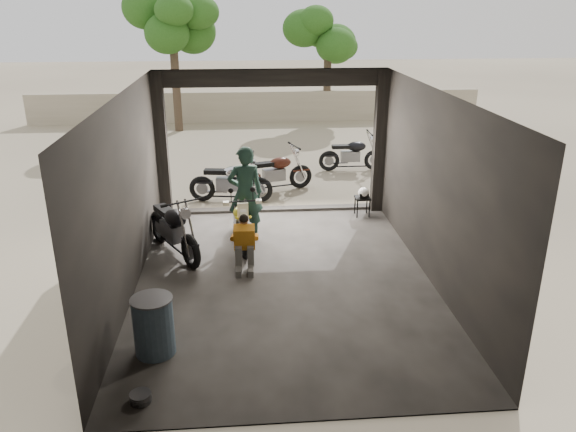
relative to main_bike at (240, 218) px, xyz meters
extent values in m
plane|color=#7A6D56|center=(0.73, -1.65, -0.55)|extent=(80.00, 80.00, 0.00)
cube|color=#2D2B28|center=(0.73, -1.65, -0.54)|extent=(5.00, 7.00, 0.02)
plane|color=black|center=(0.73, -1.65, 2.65)|extent=(7.00, 7.00, 0.00)
cube|color=black|center=(0.73, -5.15, 1.05)|extent=(5.00, 0.02, 3.20)
cube|color=black|center=(-1.77, -1.65, 1.05)|extent=(0.02, 7.00, 3.20)
cube|color=black|center=(3.23, -1.65, 1.05)|extent=(0.02, 7.00, 3.20)
cube|color=black|center=(-1.65, 1.73, 1.05)|extent=(0.24, 0.24, 3.20)
cube|color=black|center=(3.11, 1.73, 1.05)|extent=(0.24, 0.24, 3.20)
cube|color=black|center=(0.73, 1.77, 2.47)|extent=(5.00, 0.16, 0.36)
cube|color=#2D2B28|center=(0.73, 1.85, -0.51)|extent=(5.00, 0.25, 0.08)
cube|color=gray|center=(0.73, 12.35, 0.05)|extent=(18.00, 0.30, 1.20)
cylinder|color=#382B1E|center=(-2.27, 10.85, 1.24)|extent=(0.30, 0.30, 3.58)
ellipsoid|color=#1E4C14|center=(-2.27, 10.85, 3.48)|extent=(2.20, 2.20, 3.14)
cylinder|color=#382B1E|center=(3.53, 12.35, 1.05)|extent=(0.30, 0.30, 3.20)
ellipsoid|color=#1E4C14|center=(3.53, 12.35, 3.05)|extent=(2.20, 2.20, 2.80)
imported|color=#172E26|center=(0.11, 0.31, 0.41)|extent=(0.75, 0.53, 1.92)
cube|color=black|center=(2.71, 1.35, -0.11)|extent=(0.33, 0.33, 0.04)
cylinder|color=black|center=(2.57, 1.21, -0.33)|extent=(0.03, 0.03, 0.44)
cylinder|color=black|center=(2.85, 1.21, -0.33)|extent=(0.03, 0.03, 0.44)
cylinder|color=black|center=(2.57, 1.48, -0.33)|extent=(0.03, 0.03, 0.44)
cylinder|color=black|center=(2.85, 1.48, -0.33)|extent=(0.03, 0.03, 0.44)
ellipsoid|color=white|center=(2.72, 1.32, 0.02)|extent=(0.30, 0.31, 0.23)
cylinder|color=#476177|center=(-1.18, -3.64, -0.13)|extent=(0.67, 0.67, 0.84)
cylinder|color=black|center=(3.99, 0.78, 0.55)|extent=(0.08, 0.08, 2.21)
cylinder|color=silver|center=(3.99, 0.76, 1.46)|extent=(0.80, 0.03, 0.80)
camera|label=1|loc=(0.08, -10.27, 3.93)|focal=35.00mm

